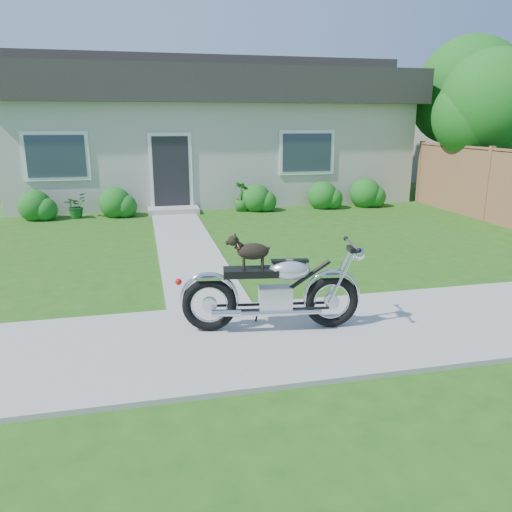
{
  "coord_description": "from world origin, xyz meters",
  "views": [
    {
      "loc": [
        -2.34,
        -5.35,
        2.53
      ],
      "look_at": [
        -0.88,
        1.0,
        0.75
      ],
      "focal_mm": 35.0,
      "sensor_mm": 36.0,
      "label": 1
    }
  ],
  "objects_px": {
    "house": "(209,131)",
    "fence": "(488,184)",
    "potted_plant_right": "(242,196)",
    "potted_plant_left": "(76,205)",
    "tree_near": "(498,108)",
    "motorcycle_with_dog": "(274,289)",
    "tree_far": "(474,95)"
  },
  "relations": [
    {
      "from": "house",
      "to": "potted_plant_left",
      "type": "distance_m",
      "value": 5.64
    },
    {
      "from": "potted_plant_left",
      "to": "motorcycle_with_dog",
      "type": "height_order",
      "value": "motorcycle_with_dog"
    },
    {
      "from": "potted_plant_right",
      "to": "motorcycle_with_dog",
      "type": "xyz_separation_m",
      "value": [
        -1.3,
        -8.38,
        0.13
      ]
    },
    {
      "from": "tree_far",
      "to": "potted_plant_right",
      "type": "distance_m",
      "value": 8.53
    },
    {
      "from": "house",
      "to": "motorcycle_with_dog",
      "type": "xyz_separation_m",
      "value": [
        -0.84,
        -11.83,
        -1.6
      ]
    },
    {
      "from": "potted_plant_left",
      "to": "potted_plant_right",
      "type": "xyz_separation_m",
      "value": [
        4.53,
        0.0,
        0.09
      ]
    },
    {
      "from": "fence",
      "to": "potted_plant_left",
      "type": "distance_m",
      "value": 10.76
    },
    {
      "from": "potted_plant_left",
      "to": "motorcycle_with_dog",
      "type": "bearing_deg",
      "value": -68.91
    },
    {
      "from": "fence",
      "to": "house",
      "type": "bearing_deg",
      "value": 135.26
    },
    {
      "from": "tree_near",
      "to": "potted_plant_left",
      "type": "distance_m",
      "value": 11.81
    },
    {
      "from": "fence",
      "to": "potted_plant_right",
      "type": "relative_size",
      "value": 7.82
    },
    {
      "from": "fence",
      "to": "tree_near",
      "type": "distance_m",
      "value": 2.56
    },
    {
      "from": "tree_far",
      "to": "motorcycle_with_dog",
      "type": "bearing_deg",
      "value": -134.2
    },
    {
      "from": "potted_plant_left",
      "to": "potted_plant_right",
      "type": "bearing_deg",
      "value": 0.0
    },
    {
      "from": "potted_plant_left",
      "to": "tree_near",
      "type": "bearing_deg",
      "value": -7.31
    },
    {
      "from": "fence",
      "to": "motorcycle_with_dog",
      "type": "relative_size",
      "value": 2.99
    },
    {
      "from": "house",
      "to": "tree_near",
      "type": "relative_size",
      "value": 2.84
    },
    {
      "from": "fence",
      "to": "motorcycle_with_dog",
      "type": "xyz_separation_m",
      "value": [
        -7.14,
        -5.58,
        -0.38
      ]
    },
    {
      "from": "tree_near",
      "to": "motorcycle_with_dog",
      "type": "distance_m",
      "value": 10.98
    },
    {
      "from": "tree_near",
      "to": "tree_far",
      "type": "relative_size",
      "value": 0.86
    },
    {
      "from": "tree_near",
      "to": "potted_plant_right",
      "type": "bearing_deg",
      "value": 168.01
    },
    {
      "from": "tree_far",
      "to": "potted_plant_left",
      "type": "distance_m",
      "value": 12.88
    },
    {
      "from": "house",
      "to": "tree_far",
      "type": "relative_size",
      "value": 2.43
    },
    {
      "from": "house",
      "to": "motorcycle_with_dog",
      "type": "distance_m",
      "value": 11.96
    },
    {
      "from": "potted_plant_left",
      "to": "potted_plant_right",
      "type": "relative_size",
      "value": 0.79
    },
    {
      "from": "motorcycle_with_dog",
      "to": "house",
      "type": "bearing_deg",
      "value": 94.29
    },
    {
      "from": "potted_plant_right",
      "to": "motorcycle_with_dog",
      "type": "bearing_deg",
      "value": -98.81
    },
    {
      "from": "house",
      "to": "tree_far",
      "type": "bearing_deg",
      "value": -15.46
    },
    {
      "from": "house",
      "to": "fence",
      "type": "height_order",
      "value": "house"
    },
    {
      "from": "fence",
      "to": "potted_plant_left",
      "type": "relative_size",
      "value": 9.96
    },
    {
      "from": "potted_plant_left",
      "to": "motorcycle_with_dog",
      "type": "xyz_separation_m",
      "value": [
        3.23,
        -8.38,
        0.22
      ]
    },
    {
      "from": "fence",
      "to": "tree_far",
      "type": "distance_m",
      "value": 5.05
    }
  ]
}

